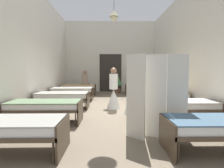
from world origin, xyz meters
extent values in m
cube|color=#7A6B56|center=(0.00, 0.00, -0.05)|extent=(6.30, 11.06, 0.10)
cube|color=silver|center=(0.00, 5.33, 2.24)|extent=(6.10, 0.20, 4.48)
cube|color=silver|center=(-2.95, 0.00, 2.24)|extent=(0.20, 10.46, 4.48)
cube|color=silver|center=(2.95, 0.00, 2.24)|extent=(0.20, 10.46, 4.48)
cube|color=#2D2823|center=(0.00, 5.21, 1.20)|extent=(1.40, 0.06, 2.40)
cylinder|color=brown|center=(0.13, 1.83, 4.28)|extent=(0.02, 0.02, 0.40)
cone|color=beige|center=(0.13, 1.83, 3.93)|extent=(0.44, 0.44, 0.28)
sphere|color=beige|center=(0.13, 1.83, 3.71)|extent=(0.28, 0.28, 0.28)
cylinder|color=#473828|center=(-0.93, -3.99, 0.17)|extent=(0.03, 0.03, 0.34)
cylinder|color=#473828|center=(-0.93, -3.27, 0.17)|extent=(0.03, 0.03, 0.34)
cube|color=#473828|center=(-1.80, -3.63, 0.38)|extent=(1.90, 0.84, 0.07)
cube|color=#473828|center=(-0.87, -3.63, 0.29)|extent=(0.04, 0.84, 0.57)
cube|color=white|center=(-1.80, -3.63, 0.48)|extent=(1.82, 0.78, 0.14)
cube|color=#9E9E93|center=(-1.80, -3.63, 0.56)|extent=(1.86, 0.82, 0.02)
cylinder|color=#473828|center=(0.93, -3.99, 0.17)|extent=(0.03, 0.03, 0.34)
cylinder|color=#473828|center=(0.93, -3.27, 0.17)|extent=(0.03, 0.03, 0.34)
cube|color=#473828|center=(1.80, -3.63, 0.38)|extent=(1.90, 0.84, 0.07)
cube|color=#473828|center=(0.87, -3.63, 0.29)|extent=(0.04, 0.84, 0.57)
cube|color=white|center=(1.80, -3.63, 0.48)|extent=(1.82, 0.78, 0.14)
cube|color=slate|center=(1.80, -3.63, 0.56)|extent=(1.86, 0.82, 0.02)
cylinder|color=#473828|center=(-2.67, -2.17, 0.17)|extent=(0.03, 0.03, 0.34)
cylinder|color=#473828|center=(-2.67, -1.45, 0.17)|extent=(0.03, 0.03, 0.34)
cylinder|color=#473828|center=(-0.93, -2.17, 0.17)|extent=(0.03, 0.03, 0.34)
cylinder|color=#473828|center=(-0.93, -1.45, 0.17)|extent=(0.03, 0.03, 0.34)
cube|color=#473828|center=(-1.80, -1.81, 0.38)|extent=(1.90, 0.84, 0.07)
cube|color=#473828|center=(-2.73, -1.81, 0.29)|extent=(0.04, 0.84, 0.57)
cube|color=#473828|center=(-0.87, -1.81, 0.29)|extent=(0.04, 0.84, 0.57)
cube|color=white|center=(-1.80, -1.81, 0.48)|extent=(1.82, 0.78, 0.14)
cube|color=slate|center=(-1.80, -1.81, 0.56)|extent=(1.86, 0.82, 0.02)
cylinder|color=#473828|center=(0.93, -2.17, 0.17)|extent=(0.03, 0.03, 0.34)
cylinder|color=#473828|center=(0.93, -1.45, 0.17)|extent=(0.03, 0.03, 0.34)
cylinder|color=#473828|center=(2.67, -2.17, 0.17)|extent=(0.03, 0.03, 0.34)
cylinder|color=#473828|center=(2.67, -1.45, 0.17)|extent=(0.03, 0.03, 0.34)
cube|color=#473828|center=(1.80, -1.81, 0.38)|extent=(1.90, 0.84, 0.07)
cube|color=#473828|center=(0.87, -1.81, 0.29)|extent=(0.04, 0.84, 0.57)
cube|color=#473828|center=(2.73, -1.81, 0.29)|extent=(0.04, 0.84, 0.57)
cube|color=white|center=(1.80, -1.81, 0.48)|extent=(1.82, 0.78, 0.14)
cube|color=beige|center=(1.80, -1.81, 0.56)|extent=(1.86, 0.82, 0.02)
cylinder|color=#473828|center=(-2.67, -0.36, 0.17)|extent=(0.03, 0.03, 0.34)
cylinder|color=#473828|center=(-2.67, 0.36, 0.17)|extent=(0.03, 0.03, 0.34)
cylinder|color=#473828|center=(-0.93, -0.36, 0.17)|extent=(0.03, 0.03, 0.34)
cylinder|color=#473828|center=(-0.93, 0.36, 0.17)|extent=(0.03, 0.03, 0.34)
cube|color=#473828|center=(-1.80, 0.00, 0.38)|extent=(1.90, 0.84, 0.07)
cube|color=#473828|center=(-2.73, 0.00, 0.29)|extent=(0.04, 0.84, 0.57)
cube|color=#473828|center=(-0.87, 0.00, 0.29)|extent=(0.04, 0.84, 0.57)
cube|color=white|center=(-1.80, 0.00, 0.48)|extent=(1.82, 0.78, 0.14)
cube|color=#9E9E93|center=(-1.80, 0.00, 0.56)|extent=(1.86, 0.82, 0.02)
cylinder|color=#473828|center=(0.93, -0.36, 0.17)|extent=(0.03, 0.03, 0.34)
cylinder|color=#473828|center=(0.93, 0.36, 0.17)|extent=(0.03, 0.03, 0.34)
cylinder|color=#473828|center=(2.67, -0.36, 0.17)|extent=(0.03, 0.03, 0.34)
cylinder|color=#473828|center=(2.67, 0.36, 0.17)|extent=(0.03, 0.03, 0.34)
cube|color=#473828|center=(1.80, 0.00, 0.38)|extent=(1.90, 0.84, 0.07)
cube|color=#473828|center=(0.87, 0.00, 0.29)|extent=(0.04, 0.84, 0.57)
cube|color=#473828|center=(2.73, 0.00, 0.29)|extent=(0.04, 0.84, 0.57)
cube|color=white|center=(1.80, 0.00, 0.48)|extent=(1.82, 0.78, 0.14)
cube|color=tan|center=(1.80, 0.00, 0.56)|extent=(1.86, 0.82, 0.02)
cylinder|color=#473828|center=(-2.67, 1.45, 0.17)|extent=(0.03, 0.03, 0.34)
cylinder|color=#473828|center=(-2.67, 2.17, 0.17)|extent=(0.03, 0.03, 0.34)
cylinder|color=#473828|center=(-0.93, 1.45, 0.17)|extent=(0.03, 0.03, 0.34)
cylinder|color=#473828|center=(-0.93, 2.17, 0.17)|extent=(0.03, 0.03, 0.34)
cube|color=#473828|center=(-1.80, 1.81, 0.38)|extent=(1.90, 0.84, 0.07)
cube|color=#473828|center=(-2.73, 1.81, 0.29)|extent=(0.04, 0.84, 0.57)
cube|color=#473828|center=(-0.87, 1.81, 0.29)|extent=(0.04, 0.84, 0.57)
cube|color=white|center=(-1.80, 1.81, 0.48)|extent=(1.82, 0.78, 0.14)
cube|color=#9E9E93|center=(-1.80, 1.81, 0.56)|extent=(1.86, 0.82, 0.02)
cylinder|color=#473828|center=(0.93, 1.45, 0.17)|extent=(0.03, 0.03, 0.34)
cylinder|color=#473828|center=(0.93, 2.17, 0.17)|extent=(0.03, 0.03, 0.34)
cylinder|color=#473828|center=(2.67, 1.45, 0.17)|extent=(0.03, 0.03, 0.34)
cylinder|color=#473828|center=(2.67, 2.17, 0.17)|extent=(0.03, 0.03, 0.34)
cube|color=#473828|center=(1.80, 1.81, 0.38)|extent=(1.90, 0.84, 0.07)
cube|color=#473828|center=(0.87, 1.81, 0.29)|extent=(0.04, 0.84, 0.57)
cube|color=#473828|center=(2.73, 1.81, 0.29)|extent=(0.04, 0.84, 0.57)
cube|color=white|center=(1.80, 1.81, 0.48)|extent=(1.82, 0.78, 0.14)
cube|color=slate|center=(1.80, 1.81, 0.56)|extent=(1.86, 0.82, 0.02)
cylinder|color=#473828|center=(-2.67, 3.27, 0.17)|extent=(0.03, 0.03, 0.34)
cylinder|color=#473828|center=(-2.67, 3.99, 0.17)|extent=(0.03, 0.03, 0.34)
cylinder|color=#473828|center=(-0.93, 3.27, 0.17)|extent=(0.03, 0.03, 0.34)
cylinder|color=#473828|center=(-0.93, 3.99, 0.17)|extent=(0.03, 0.03, 0.34)
cube|color=#473828|center=(-1.80, 3.63, 0.38)|extent=(1.90, 0.84, 0.07)
cube|color=#473828|center=(-2.73, 3.63, 0.29)|extent=(0.04, 0.84, 0.57)
cube|color=#473828|center=(-0.87, 3.63, 0.29)|extent=(0.04, 0.84, 0.57)
cube|color=silver|center=(-1.80, 3.63, 0.48)|extent=(1.82, 0.78, 0.14)
cube|color=tan|center=(-1.80, 3.63, 0.56)|extent=(1.86, 0.82, 0.02)
cylinder|color=#473828|center=(0.93, 3.27, 0.17)|extent=(0.03, 0.03, 0.34)
cylinder|color=#473828|center=(0.93, 3.99, 0.17)|extent=(0.03, 0.03, 0.34)
cylinder|color=#473828|center=(2.67, 3.27, 0.17)|extent=(0.03, 0.03, 0.34)
cylinder|color=#473828|center=(2.67, 3.99, 0.17)|extent=(0.03, 0.03, 0.34)
cube|color=#473828|center=(1.80, 3.63, 0.38)|extent=(1.90, 0.84, 0.07)
cube|color=#473828|center=(0.87, 3.63, 0.29)|extent=(0.04, 0.84, 0.57)
cube|color=#473828|center=(2.73, 3.63, 0.29)|extent=(0.04, 0.84, 0.57)
cube|color=silver|center=(1.80, 3.63, 0.48)|extent=(1.82, 0.78, 0.14)
cube|color=beige|center=(1.80, 3.63, 0.56)|extent=(1.86, 0.82, 0.02)
cone|color=white|center=(0.06, -0.08, 0.35)|extent=(0.52, 0.52, 0.70)
cylinder|color=white|center=(0.06, -0.08, 0.97)|extent=(0.30, 0.30, 0.55)
sphere|color=#846047|center=(0.06, -0.08, 1.36)|extent=(0.22, 0.22, 0.22)
cone|color=white|center=(0.06, -0.08, 1.44)|extent=(0.18, 0.18, 0.10)
cone|color=white|center=(0.61, -0.89, 0.35)|extent=(0.52, 0.52, 0.70)
cylinder|color=white|center=(0.61, -0.89, 0.97)|extent=(0.30, 0.30, 0.55)
sphere|color=beige|center=(0.61, -0.89, 1.36)|extent=(0.22, 0.22, 0.22)
cone|color=white|center=(0.61, -0.89, 1.44)|extent=(0.18, 0.18, 0.10)
cylinder|color=gray|center=(-1.45, 3.65, 0.86)|extent=(0.32, 0.32, 0.58)
cube|color=gray|center=(-1.45, 3.65, 0.61)|extent=(0.44, 0.44, 0.08)
sphere|color=#846047|center=(-1.45, 3.65, 1.26)|extent=(0.22, 0.22, 0.22)
cylinder|color=brown|center=(0.41, 4.34, 0.14)|extent=(0.40, 0.40, 0.29)
cylinder|color=brown|center=(0.41, 4.34, 0.39)|extent=(0.06, 0.06, 0.20)
cone|color=#3D7A42|center=(0.41, 4.34, 0.81)|extent=(0.58, 0.58, 0.64)
cube|color=silver|center=(0.43, -2.99, 0.85)|extent=(0.35, 0.29, 1.70)
cube|color=silver|center=(0.85, -2.93, 0.85)|extent=(0.40, 0.18, 1.70)
cube|color=silver|center=(1.27, -2.99, 0.85)|extent=(0.42, 0.06, 1.70)
camera|label=1|loc=(-0.11, -6.61, 1.39)|focal=29.34mm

